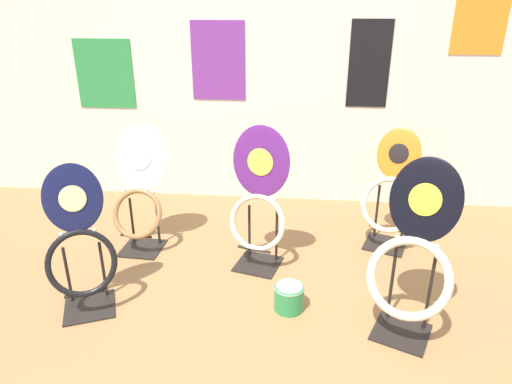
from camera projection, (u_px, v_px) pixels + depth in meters
name	position (u px, v px, depth m)	size (l,w,h in m)	color
wall_back	(268.00, 47.00, 3.65)	(8.00, 0.07, 2.60)	silver
toilet_seat_display_navy_moon	(80.00, 249.00, 2.51)	(0.42, 0.37, 0.86)	black
toilet_seat_display_white_plain	(139.00, 191.00, 3.16)	(0.39, 0.38, 0.87)	black
toilet_seat_display_orange_sun	(392.00, 194.00, 3.20)	(0.45, 0.45, 0.84)	black
toilet_seat_display_jazz_black	(412.00, 262.00, 2.31)	(0.51, 0.50, 0.94)	black
toilet_seat_display_purple_note	(259.00, 200.00, 2.91)	(0.41, 0.34, 0.95)	black
paint_can	(289.00, 297.00, 2.62)	(0.17, 0.17, 0.16)	#2D8E4C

